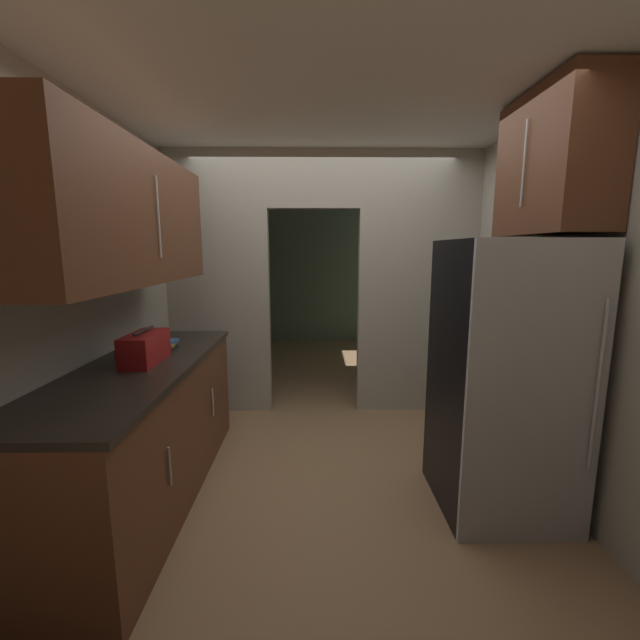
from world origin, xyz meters
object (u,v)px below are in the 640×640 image
at_px(refrigerator, 504,378).
at_px(paint_can, 500,517).
at_px(boombox, 145,348).
at_px(book_stack, 167,345).

height_order(refrigerator, paint_can, refrigerator).
bearing_deg(refrigerator, boombox, 176.89).
distance_m(boombox, book_stack, 0.36).
bearing_deg(book_stack, boombox, -92.12).
relative_size(refrigerator, boombox, 4.14).
xyz_separation_m(refrigerator, boombox, (-2.27, 0.12, 0.17)).
xyz_separation_m(refrigerator, book_stack, (-2.26, 0.48, 0.11)).
bearing_deg(refrigerator, paint_can, -108.91).
relative_size(refrigerator, book_stack, 10.50).
bearing_deg(book_stack, paint_can, -19.71).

